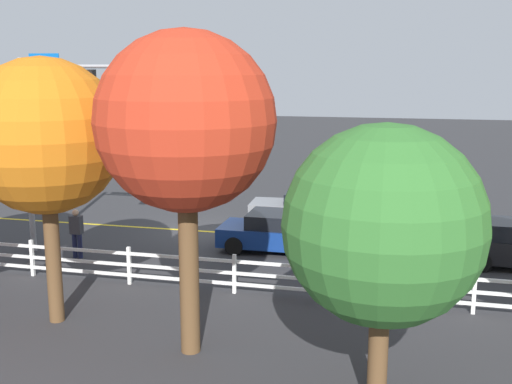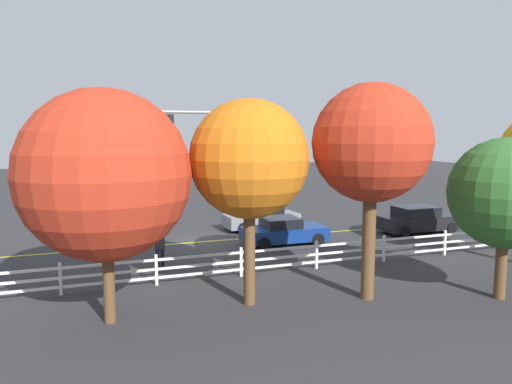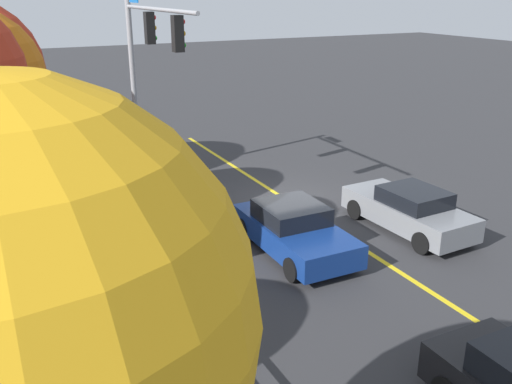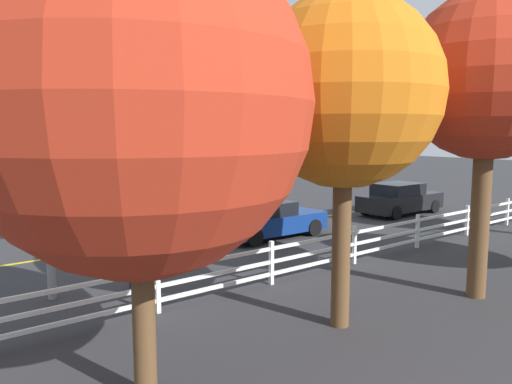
{
  "view_description": "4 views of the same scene",
  "coord_description": "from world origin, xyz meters",
  "px_view_note": "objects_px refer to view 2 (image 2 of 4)",
  "views": [
    {
      "loc": [
        -7.49,
        22.41,
        6.32
      ],
      "look_at": [
        -2.47,
        1.44,
        1.99
      ],
      "focal_mm": 43.1,
      "sensor_mm": 36.0,
      "label": 1
    },
    {
      "loc": [
        5.63,
        23.34,
        5.53
      ],
      "look_at": [
        -2.16,
        1.21,
        2.62
      ],
      "focal_mm": 33.17,
      "sensor_mm": 36.0,
      "label": 2
    },
    {
      "loc": [
        -15.79,
        9.29,
        7.0
      ],
      "look_at": [
        -2.38,
        2.53,
        1.56
      ],
      "focal_mm": 39.59,
      "sensor_mm": 36.0,
      "label": 3
    },
    {
      "loc": [
        8.29,
        15.81,
        3.98
      ],
      "look_at": [
        -3.1,
        1.44,
        1.69
      ],
      "focal_mm": 34.68,
      "sensor_mm": 36.0,
      "label": 4
    }
  ],
  "objects_px": {
    "tree_2": "(105,175)",
    "tree_3": "(372,144)",
    "pedestrian": "(160,247)",
    "car_2": "(262,218)",
    "car_0": "(283,231)",
    "car_1": "(418,220)",
    "tree_4": "(506,193)",
    "tree_0": "(249,160)"
  },
  "relations": [
    {
      "from": "car_1",
      "to": "tree_3",
      "type": "distance_m",
      "value": 12.72
    },
    {
      "from": "car_0",
      "to": "tree_3",
      "type": "bearing_deg",
      "value": -92.47
    },
    {
      "from": "car_0",
      "to": "car_1",
      "type": "bearing_deg",
      "value": 0.63
    },
    {
      "from": "car_0",
      "to": "car_1",
      "type": "relative_size",
      "value": 0.94
    },
    {
      "from": "tree_4",
      "to": "tree_0",
      "type": "bearing_deg",
      "value": -15.78
    },
    {
      "from": "pedestrian",
      "to": "tree_2",
      "type": "xyz_separation_m",
      "value": [
        2.16,
        5.01,
        3.42
      ]
    },
    {
      "from": "tree_4",
      "to": "tree_3",
      "type": "bearing_deg",
      "value": -19.04
    },
    {
      "from": "car_0",
      "to": "car_1",
      "type": "xyz_separation_m",
      "value": [
        -8.18,
        -0.06,
        0.07
      ]
    },
    {
      "from": "car_1",
      "to": "tree_4",
      "type": "relative_size",
      "value": 0.83
    },
    {
      "from": "pedestrian",
      "to": "tree_4",
      "type": "bearing_deg",
      "value": -122.79
    },
    {
      "from": "pedestrian",
      "to": "tree_4",
      "type": "distance_m",
      "value": 12.88
    },
    {
      "from": "car_1",
      "to": "tree_3",
      "type": "bearing_deg",
      "value": -135.98
    },
    {
      "from": "car_0",
      "to": "pedestrian",
      "type": "relative_size",
      "value": 2.49
    },
    {
      "from": "car_0",
      "to": "tree_2",
      "type": "height_order",
      "value": "tree_2"
    },
    {
      "from": "tree_2",
      "to": "pedestrian",
      "type": "bearing_deg",
      "value": -113.32
    },
    {
      "from": "car_2",
      "to": "tree_0",
      "type": "bearing_deg",
      "value": 65.23
    },
    {
      "from": "car_2",
      "to": "pedestrian",
      "type": "distance_m",
      "value": 9.26
    },
    {
      "from": "car_1",
      "to": "tree_4",
      "type": "height_order",
      "value": "tree_4"
    },
    {
      "from": "car_0",
      "to": "car_1",
      "type": "height_order",
      "value": "car_1"
    },
    {
      "from": "tree_2",
      "to": "tree_4",
      "type": "height_order",
      "value": "tree_2"
    },
    {
      "from": "car_0",
      "to": "tree_3",
      "type": "relative_size",
      "value": 0.59
    },
    {
      "from": "car_1",
      "to": "tree_2",
      "type": "height_order",
      "value": "tree_2"
    },
    {
      "from": "tree_2",
      "to": "tree_3",
      "type": "xyz_separation_m",
      "value": [
        -8.26,
        0.77,
        0.84
      ]
    },
    {
      "from": "car_0",
      "to": "tree_2",
      "type": "xyz_separation_m",
      "value": [
        8.64,
        7.45,
        3.69
      ]
    },
    {
      "from": "car_0",
      "to": "tree_3",
      "type": "xyz_separation_m",
      "value": [
        0.38,
        8.22,
        4.53
      ]
    },
    {
      "from": "car_1",
      "to": "tree_3",
      "type": "xyz_separation_m",
      "value": [
        8.56,
        8.28,
        4.46
      ]
    },
    {
      "from": "car_2",
      "to": "tree_0",
      "type": "distance_m",
      "value": 12.81
    },
    {
      "from": "tree_0",
      "to": "tree_4",
      "type": "relative_size",
      "value": 1.22
    },
    {
      "from": "car_1",
      "to": "car_2",
      "type": "height_order",
      "value": "car_1"
    },
    {
      "from": "pedestrian",
      "to": "car_2",
      "type": "bearing_deg",
      "value": -44.65
    },
    {
      "from": "car_0",
      "to": "tree_4",
      "type": "bearing_deg",
      "value": -68.16
    },
    {
      "from": "car_1",
      "to": "tree_2",
      "type": "bearing_deg",
      "value": -155.95
    },
    {
      "from": "pedestrian",
      "to": "tree_0",
      "type": "relative_size",
      "value": 0.25
    },
    {
      "from": "tree_3",
      "to": "car_2",
      "type": "bearing_deg",
      "value": -93.12
    },
    {
      "from": "car_0",
      "to": "tree_4",
      "type": "height_order",
      "value": "tree_4"
    },
    {
      "from": "car_0",
      "to": "tree_4",
      "type": "relative_size",
      "value": 0.78
    },
    {
      "from": "tree_0",
      "to": "tree_4",
      "type": "distance_m",
      "value": 8.52
    },
    {
      "from": "pedestrian",
      "to": "tree_4",
      "type": "xyz_separation_m",
      "value": [
        -10.32,
        7.24,
        2.64
      ]
    },
    {
      "from": "tree_0",
      "to": "tree_2",
      "type": "height_order",
      "value": "tree_2"
    },
    {
      "from": "car_1",
      "to": "pedestrian",
      "type": "height_order",
      "value": "pedestrian"
    },
    {
      "from": "car_1",
      "to": "tree_0",
      "type": "height_order",
      "value": "tree_0"
    },
    {
      "from": "tree_3",
      "to": "tree_4",
      "type": "bearing_deg",
      "value": 160.96
    }
  ]
}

